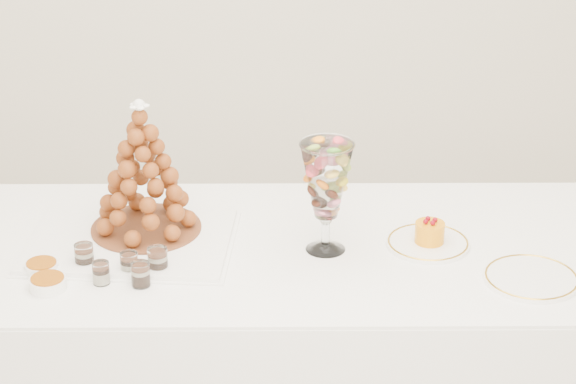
{
  "coord_description": "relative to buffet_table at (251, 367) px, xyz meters",
  "views": [
    {
      "loc": [
        -0.17,
        -2.66,
        2.34
      ],
      "look_at": [
        0.01,
        0.22,
        0.98
      ],
      "focal_mm": 70.0,
      "sensor_mm": 36.0,
      "label": 1
    }
  ],
  "objects": [
    {
      "name": "cake_plate",
      "position": [
        0.51,
        -0.02,
        0.42
      ],
      "size": [
        0.24,
        0.24,
        0.01
      ],
      "primitive_type": "cylinder",
      "color": "white",
      "rests_on": "buffet_table"
    },
    {
      "name": "mousse_cake",
      "position": [
        0.52,
        -0.02,
        0.45
      ],
      "size": [
        0.09,
        0.09,
        0.07
      ],
      "color": "orange",
      "rests_on": "cake_plate"
    },
    {
      "name": "verrine_c",
      "position": [
        -0.25,
        -0.14,
        0.45
      ],
      "size": [
        0.07,
        0.07,
        0.07
      ],
      "primitive_type": "cylinder",
      "rotation": [
        0.0,
        0.0,
        0.34
      ],
      "color": "white",
      "rests_on": "buffet_table"
    },
    {
      "name": "croquembouche",
      "position": [
        -0.3,
        0.09,
        0.63
      ],
      "size": [
        0.32,
        0.32,
        0.4
      ],
      "rotation": [
        0.0,
        0.0,
        -0.22
      ],
      "color": "brown",
      "rests_on": "lace_tray"
    },
    {
      "name": "macaron_vase",
      "position": [
        0.22,
        -0.03,
        0.62
      ],
      "size": [
        0.15,
        0.15,
        0.32
      ],
      "color": "white",
      "rests_on": "buffet_table"
    },
    {
      "name": "lace_tray",
      "position": [
        -0.34,
        0.04,
        0.42
      ],
      "size": [
        0.62,
        0.5,
        0.02
      ],
      "primitive_type": "cube",
      "rotation": [
        0.0,
        0.0,
        -0.13
      ],
      "color": "white",
      "rests_on": "buffet_table"
    },
    {
      "name": "buffet_table",
      "position": [
        0.0,
        0.0,
        0.0
      ],
      "size": [
        2.21,
        0.99,
        0.82
      ],
      "rotation": [
        0.0,
        0.0,
        -0.06
      ],
      "color": "white",
      "rests_on": "ground"
    },
    {
      "name": "ramekin_back",
      "position": [
        -0.57,
        -0.12,
        0.43
      ],
      "size": [
        0.09,
        0.09,
        0.03
      ],
      "primitive_type": "cylinder",
      "color": "white",
      "rests_on": "buffet_table"
    },
    {
      "name": "spare_plate",
      "position": [
        0.76,
        -0.24,
        0.42
      ],
      "size": [
        0.26,
        0.26,
        0.01
      ],
      "primitive_type": "cylinder",
      "color": "white",
      "rests_on": "buffet_table"
    },
    {
      "name": "verrine_a",
      "position": [
        -0.46,
        -0.09,
        0.45
      ],
      "size": [
        0.06,
        0.06,
        0.07
      ],
      "primitive_type": "cylinder",
      "rotation": [
        0.0,
        0.0,
        0.07
      ],
      "color": "white",
      "rests_on": "buffet_table"
    },
    {
      "name": "verrine_e",
      "position": [
        -0.3,
        -0.2,
        0.45
      ],
      "size": [
        0.06,
        0.06,
        0.07
      ],
      "primitive_type": "cylinder",
      "rotation": [
        0.0,
        0.0,
        0.1
      ],
      "color": "white",
      "rests_on": "buffet_table"
    },
    {
      "name": "verrine_b",
      "position": [
        -0.33,
        -0.14,
        0.44
      ],
      "size": [
        0.06,
        0.06,
        0.07
      ],
      "primitive_type": "cylinder",
      "rotation": [
        0.0,
        0.0,
        -0.16
      ],
      "color": "white",
      "rests_on": "buffet_table"
    },
    {
      "name": "ramekin_front",
      "position": [
        -0.54,
        -0.21,
        0.43
      ],
      "size": [
        0.1,
        0.1,
        0.03
      ],
      "primitive_type": "cylinder",
      "color": "white",
      "rests_on": "buffet_table"
    },
    {
      "name": "verrine_d",
      "position": [
        -0.4,
        -0.18,
        0.44
      ],
      "size": [
        0.06,
        0.06,
        0.06
      ],
      "primitive_type": "cylinder",
      "rotation": [
        0.0,
        0.0,
        0.29
      ],
      "color": "white",
      "rests_on": "buffet_table"
    }
  ]
}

